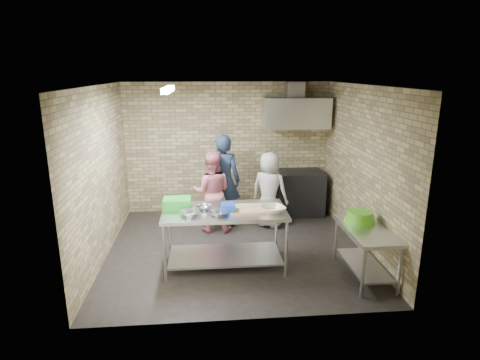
% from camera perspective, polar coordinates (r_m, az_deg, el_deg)
% --- Properties ---
extents(floor, '(4.20, 4.20, 0.00)m').
position_cam_1_polar(floor, '(6.87, -0.69, -9.75)').
color(floor, black).
rests_on(floor, ground).
extents(ceiling, '(4.20, 4.20, 0.00)m').
position_cam_1_polar(ceiling, '(6.23, -0.77, 13.36)').
color(ceiling, black).
rests_on(ceiling, ground).
extents(back_wall, '(4.20, 0.06, 2.70)m').
position_cam_1_polar(back_wall, '(8.37, -1.79, 4.56)').
color(back_wall, tan).
rests_on(back_wall, ground).
extents(front_wall, '(4.20, 0.06, 2.70)m').
position_cam_1_polar(front_wall, '(4.51, 1.25, -4.97)').
color(front_wall, tan).
rests_on(front_wall, ground).
extents(left_wall, '(0.06, 4.00, 2.70)m').
position_cam_1_polar(left_wall, '(6.60, -19.22, 0.76)').
color(left_wall, tan).
rests_on(left_wall, ground).
extents(right_wall, '(0.06, 4.00, 2.70)m').
position_cam_1_polar(right_wall, '(6.90, 16.94, 1.56)').
color(right_wall, tan).
rests_on(right_wall, ground).
extents(prep_table, '(1.83, 0.92, 0.92)m').
position_cam_1_polar(prep_table, '(6.12, -2.19, -8.33)').
color(prep_table, '#B7B8BE').
rests_on(prep_table, floor).
extents(side_counter, '(0.60, 1.20, 0.75)m').
position_cam_1_polar(side_counter, '(6.14, 17.40, -9.85)').
color(side_counter, silver).
rests_on(side_counter, floor).
extents(stove, '(1.20, 0.70, 0.90)m').
position_cam_1_polar(stove, '(8.43, 7.60, -1.78)').
color(stove, black).
rests_on(stove, floor).
extents(range_hood, '(1.30, 0.60, 0.60)m').
position_cam_1_polar(range_hood, '(8.15, 7.94, 9.47)').
color(range_hood, silver).
rests_on(range_hood, back_wall).
extents(hood_duct, '(0.35, 0.30, 0.30)m').
position_cam_1_polar(hood_duct, '(8.27, 7.82, 12.68)').
color(hood_duct, '#A5A8AD').
rests_on(hood_duct, back_wall).
extents(wall_shelf, '(0.80, 0.20, 0.04)m').
position_cam_1_polar(wall_shelf, '(8.43, 9.61, 8.36)').
color(wall_shelf, '#3F2B19').
rests_on(wall_shelf, back_wall).
extents(fluorescent_fixture, '(0.10, 1.25, 0.08)m').
position_cam_1_polar(fluorescent_fixture, '(6.23, -10.20, 12.58)').
color(fluorescent_fixture, white).
rests_on(fluorescent_fixture, ceiling).
extents(green_crate, '(0.41, 0.31, 0.16)m').
position_cam_1_polar(green_crate, '(6.05, -8.95, -3.34)').
color(green_crate, green).
rests_on(green_crate, prep_table).
extents(blue_tub, '(0.20, 0.20, 0.13)m').
position_cam_1_polar(blue_tub, '(5.84, -1.70, -4.00)').
color(blue_tub, '#173EB1').
rests_on(blue_tub, prep_table).
extents(cutting_board, '(0.56, 0.43, 0.03)m').
position_cam_1_polar(cutting_board, '(5.96, 1.14, -4.12)').
color(cutting_board, tan).
rests_on(cutting_board, prep_table).
extents(mixing_bowl_a, '(0.36, 0.36, 0.07)m').
position_cam_1_polar(mixing_bowl_a, '(5.75, -7.13, -4.76)').
color(mixing_bowl_a, silver).
rests_on(mixing_bowl_a, prep_table).
extents(mixing_bowl_b, '(0.28, 0.28, 0.07)m').
position_cam_1_polar(mixing_bowl_b, '(5.98, -5.14, -3.90)').
color(mixing_bowl_b, silver).
rests_on(mixing_bowl_b, prep_table).
extents(mixing_bowl_c, '(0.33, 0.33, 0.06)m').
position_cam_1_polar(mixing_bowl_c, '(5.73, -3.13, -4.76)').
color(mixing_bowl_c, '#B0B2B7').
rests_on(mixing_bowl_c, prep_table).
extents(ceramic_bowl, '(0.45, 0.45, 0.09)m').
position_cam_1_polar(ceramic_bowl, '(5.87, 4.69, -4.17)').
color(ceramic_bowl, beige).
rests_on(ceramic_bowl, prep_table).
extents(green_basin, '(0.46, 0.46, 0.17)m').
position_cam_1_polar(green_basin, '(6.17, 16.70, -5.03)').
color(green_basin, '#59C626').
rests_on(green_basin, side_counter).
extents(bottle_red, '(0.07, 0.07, 0.18)m').
position_cam_1_polar(bottle_red, '(8.36, 7.96, 9.13)').
color(bottle_red, '#B22619').
rests_on(bottle_red, wall_shelf).
extents(bottle_green, '(0.06, 0.06, 0.15)m').
position_cam_1_polar(bottle_green, '(8.46, 10.63, 8.99)').
color(bottle_green, green).
rests_on(bottle_green, wall_shelf).
extents(man_navy, '(0.73, 0.56, 1.78)m').
position_cam_1_polar(man_navy, '(7.60, -2.39, -0.10)').
color(man_navy, black).
rests_on(man_navy, floor).
extents(woman_pink, '(0.78, 0.63, 1.51)m').
position_cam_1_polar(woman_pink, '(7.38, -4.04, -1.73)').
color(woman_pink, '#CE6D7E').
rests_on(woman_pink, floor).
extents(woman_white, '(0.85, 0.77, 1.45)m').
position_cam_1_polar(woman_white, '(7.62, 4.20, -1.39)').
color(woman_white, silver).
rests_on(woman_white, floor).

